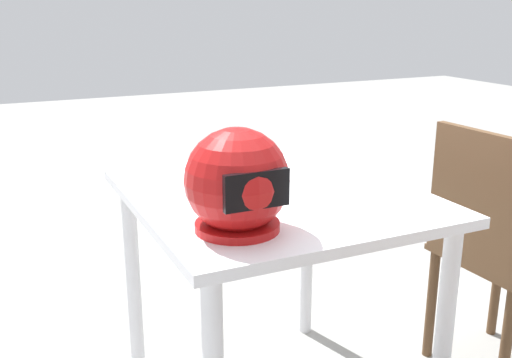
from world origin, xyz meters
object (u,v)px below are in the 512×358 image
object	(u,v)px
dining_table	(273,226)
pizza	(241,173)
motorcycle_helmet	(237,182)
chair_side	(492,242)

from	to	relation	value
dining_table	pizza	size ratio (longest dim) A/B	3.72
motorcycle_helmet	chair_side	xyz separation A→B (m)	(-0.99, -0.11, -0.37)
pizza	motorcycle_helmet	world-z (taller)	motorcycle_helmet
pizza	motorcycle_helmet	bearing A→B (deg)	65.12
pizza	motorcycle_helmet	distance (m)	0.44
motorcycle_helmet	chair_side	bearing A→B (deg)	-173.46
motorcycle_helmet	chair_side	size ratio (longest dim) A/B	0.28
chair_side	pizza	bearing A→B (deg)	-18.60
dining_table	motorcycle_helmet	distance (m)	0.40
motorcycle_helmet	pizza	bearing A→B (deg)	-114.88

